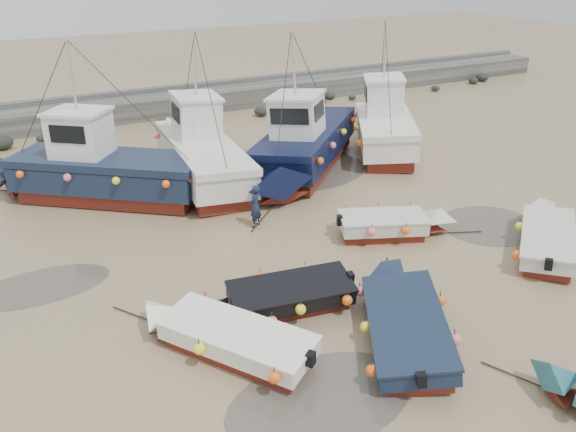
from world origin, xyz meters
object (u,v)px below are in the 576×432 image
object	(u,v)px
dinghy_0	(225,333)
cabin_boat_3	(386,124)
dinghy_1	(407,318)
dinghy_4	(278,294)
cabin_boat_0	(94,168)
dinghy_5	(393,222)
cabin_boat_2	(304,144)
person	(256,226)
cabin_boat_1	(198,150)
dinghy_3	(549,234)

from	to	relation	value
dinghy_0	cabin_boat_3	xyz separation A→B (m)	(12.90, 10.94, 0.84)
dinghy_0	dinghy_1	size ratio (longest dim) A/B	0.91
dinghy_4	cabin_boat_0	xyz separation A→B (m)	(-3.02, 10.38, 0.77)
dinghy_1	dinghy_5	xyz separation A→B (m)	(3.09, 4.72, 0.03)
dinghy_4	cabin_boat_2	size ratio (longest dim) A/B	0.64
dinghy_1	cabin_boat_0	world-z (taller)	cabin_boat_0
dinghy_4	dinghy_5	distance (m)	6.02
cabin_boat_3	dinghy_4	bearing A→B (deg)	-106.91
person	dinghy_5	bearing A→B (deg)	108.34
dinghy_4	person	bearing A→B (deg)	-8.64
dinghy_5	cabin_boat_2	size ratio (longest dim) A/B	0.56
dinghy_4	person	distance (m)	5.42
dinghy_1	cabin_boat_1	size ratio (longest dim) A/B	0.57
dinghy_3	cabin_boat_2	distance (m)	10.94
dinghy_0	dinghy_4	xyz separation A→B (m)	(1.95, 0.96, 0.01)
cabin_boat_1	cabin_boat_3	world-z (taller)	same
cabin_boat_1	cabin_boat_0	bearing A→B (deg)	-173.04
dinghy_1	cabin_boat_2	distance (m)	12.29
person	cabin_boat_0	bearing A→B (deg)	-83.48
cabin_boat_3	person	world-z (taller)	cabin_boat_3
dinghy_5	cabin_boat_0	xyz separation A→B (m)	(-8.63, 8.18, 0.76)
dinghy_1	cabin_boat_2	world-z (taller)	cabin_boat_2
dinghy_0	dinghy_5	world-z (taller)	same
person	dinghy_0	bearing A→B (deg)	24.35
dinghy_1	cabin_boat_3	distance (m)	15.12
dinghy_0	cabin_boat_0	size ratio (longest dim) A/B	0.60
dinghy_5	cabin_boat_1	xyz separation A→B (m)	(-4.22, 8.38, 0.76)
dinghy_1	cabin_boat_3	xyz separation A→B (m)	(8.43, 12.52, 0.84)
person	cabin_boat_2	bearing A→B (deg)	-171.25
cabin_boat_0	cabin_boat_1	bearing A→B (deg)	-50.50
dinghy_4	cabin_boat_1	bearing A→B (deg)	1.60
dinghy_1	dinghy_3	size ratio (longest dim) A/B	1.12
dinghy_5	dinghy_1	bearing A→B (deg)	-10.64
cabin_boat_0	dinghy_1	bearing A→B (deg)	-119.84
dinghy_1	cabin_boat_2	xyz separation A→B (m)	(3.41, 11.78, 0.77)
cabin_boat_2	cabin_boat_1	bearing A→B (deg)	29.38
dinghy_3	cabin_boat_3	world-z (taller)	cabin_boat_3
cabin_boat_3	cabin_boat_2	bearing A→B (deg)	-140.97
cabin_boat_1	cabin_boat_3	bearing A→B (deg)	0.88
dinghy_5	cabin_boat_2	distance (m)	7.11
cabin_boat_0	cabin_boat_3	bearing A→B (deg)	-54.67
dinghy_1	person	size ratio (longest dim) A/B	3.78
dinghy_0	dinghy_4	distance (m)	2.17
cabin_boat_1	person	size ratio (longest dim) A/B	6.60
dinghy_4	cabin_boat_3	size ratio (longest dim) A/B	0.68
dinghy_1	cabin_boat_2	bearing A→B (deg)	103.34
dinghy_4	cabin_boat_1	distance (m)	10.69
cabin_boat_1	cabin_boat_2	distance (m)	4.73
cabin_boat_1	dinghy_1	bearing A→B (deg)	-80.67
dinghy_5	cabin_boat_0	size ratio (longest dim) A/B	0.54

